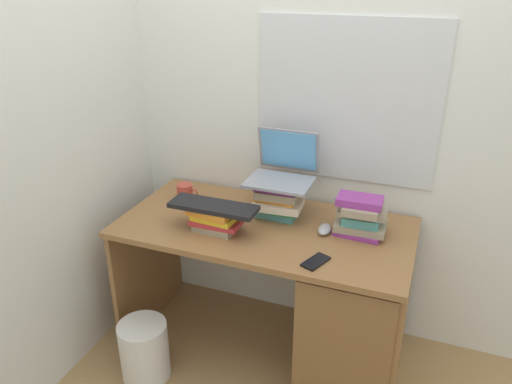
# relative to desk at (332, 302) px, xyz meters

# --- Properties ---
(ground_plane) EXTENTS (6.00, 6.00, 0.00)m
(ground_plane) POSITION_rel_desk_xyz_m (-0.36, 0.03, -0.41)
(ground_plane) COLOR #9E7A4C
(wall_back) EXTENTS (6.00, 0.06, 2.60)m
(wall_back) POSITION_rel_desk_xyz_m (-0.36, 0.43, 0.89)
(wall_back) COLOR silver
(wall_back) RESTS_ON ground
(wall_left) EXTENTS (0.05, 6.00, 2.60)m
(wall_left) POSITION_rel_desk_xyz_m (-1.26, 0.03, 0.89)
(wall_left) COLOR silver
(wall_left) RESTS_ON ground
(desk) EXTENTS (1.42, 0.71, 0.75)m
(desk) POSITION_rel_desk_xyz_m (0.00, 0.00, 0.00)
(desk) COLOR olive
(desk) RESTS_ON ground
(book_stack_tall) EXTENTS (0.25, 0.20, 0.19)m
(book_stack_tall) POSITION_rel_desk_xyz_m (-0.33, 0.13, 0.44)
(book_stack_tall) COLOR teal
(book_stack_tall) RESTS_ON desk
(book_stack_keyboard_riser) EXTENTS (0.25, 0.16, 0.12)m
(book_stack_keyboard_riser) POSITION_rel_desk_xyz_m (-0.57, -0.11, 0.40)
(book_stack_keyboard_riser) COLOR gray
(book_stack_keyboard_riser) RESTS_ON desk
(book_stack_side) EXTENTS (0.24, 0.21, 0.19)m
(book_stack_side) POSITION_rel_desk_xyz_m (0.08, 0.11, 0.43)
(book_stack_side) COLOR #8C338C
(book_stack_side) RESTS_ON desk
(laptop) EXTENTS (0.32, 0.29, 0.24)m
(laptop) POSITION_rel_desk_xyz_m (-0.33, 0.19, 0.58)
(laptop) COLOR gray
(laptop) RESTS_ON book_stack_tall
(keyboard) EXTENTS (0.42, 0.14, 0.02)m
(keyboard) POSITION_rel_desk_xyz_m (-0.57, -0.11, 0.47)
(keyboard) COLOR black
(keyboard) RESTS_ON book_stack_keyboard_riser
(computer_mouse) EXTENTS (0.06, 0.10, 0.04)m
(computer_mouse) POSITION_rel_desk_xyz_m (-0.07, 0.06, 0.36)
(computer_mouse) COLOR #A5A8AD
(computer_mouse) RESTS_ON desk
(mug) EXTENTS (0.12, 0.09, 0.09)m
(mug) POSITION_rel_desk_xyz_m (-0.87, 0.15, 0.38)
(mug) COLOR #B23F33
(mug) RESTS_ON desk
(cell_phone) EXTENTS (0.11, 0.15, 0.01)m
(cell_phone) POSITION_rel_desk_xyz_m (-0.04, -0.21, 0.35)
(cell_phone) COLOR black
(cell_phone) RESTS_ON desk
(wastebasket) EXTENTS (0.24, 0.24, 0.31)m
(wastebasket) POSITION_rel_desk_xyz_m (-0.85, -0.39, -0.25)
(wastebasket) COLOR silver
(wastebasket) RESTS_ON ground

